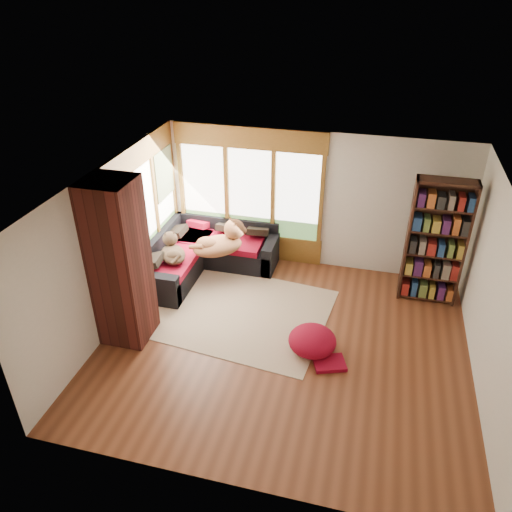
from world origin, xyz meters
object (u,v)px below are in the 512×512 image
at_px(sectional_sofa, 200,256).
at_px(brick_chimney, 120,263).
at_px(area_rug, 235,311).
at_px(dog_brindle, 172,249).
at_px(bookshelf, 436,243).
at_px(dog_tan, 221,239).
at_px(pouf, 312,340).

bearing_deg(sectional_sofa, brick_chimney, -103.11).
height_order(area_rug, dog_brindle, dog_brindle).
distance_m(area_rug, bookshelf, 3.50).
height_order(brick_chimney, dog_tan, brick_chimney).
xyz_separation_m(brick_chimney, area_rug, (1.43, 0.97, -1.29)).
xyz_separation_m(sectional_sofa, bookshelf, (4.09, 0.12, 0.80)).
bearing_deg(pouf, dog_tan, 139.87).
relative_size(brick_chimney, sectional_sofa, 1.18).
bearing_deg(dog_tan, pouf, -79.77).
bearing_deg(brick_chimney, bookshelf, 25.49).
bearing_deg(dog_brindle, dog_tan, -93.99).
height_order(brick_chimney, area_rug, brick_chimney).
relative_size(sectional_sofa, pouf, 3.05).
bearing_deg(dog_brindle, sectional_sofa, -61.89).
height_order(sectional_sofa, dog_brindle, dog_brindle).
relative_size(brick_chimney, bookshelf, 1.18).
bearing_deg(area_rug, pouf, -25.37).
bearing_deg(area_rug, bookshelf, 21.04).
bearing_deg(pouf, brick_chimney, -173.90).
xyz_separation_m(bookshelf, pouf, (-1.70, -1.86, -0.89)).
bearing_deg(dog_tan, brick_chimney, -155.10).
distance_m(sectional_sofa, pouf, 2.96).
xyz_separation_m(sectional_sofa, dog_tan, (0.47, -0.12, 0.50)).
xyz_separation_m(area_rug, dog_tan, (-0.52, 0.95, 0.80)).
distance_m(sectional_sofa, bookshelf, 4.17).
bearing_deg(brick_chimney, area_rug, 34.06).
xyz_separation_m(bookshelf, dog_brindle, (-4.40, -0.65, -0.37)).
relative_size(area_rug, pouf, 4.21).
bearing_deg(dog_tan, dog_brindle, 168.14).
bearing_deg(brick_chimney, pouf, 6.10).
distance_m(area_rug, pouf, 1.57).
distance_m(bookshelf, pouf, 2.67).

